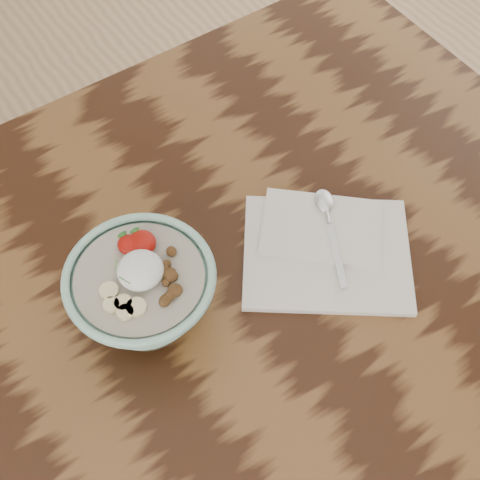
{
  "coord_description": "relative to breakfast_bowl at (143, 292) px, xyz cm",
  "views": [
    {
      "loc": [
        -9.11,
        -45.44,
        161.06
      ],
      "look_at": [
        18.43,
        -5.02,
        86.92
      ],
      "focal_mm": 50.0,
      "sensor_mm": 36.0,
      "label": 1
    }
  ],
  "objects": [
    {
      "name": "breakfast_bowl",
      "position": [
        0.0,
        0.0,
        0.0
      ],
      "size": [
        20.25,
        20.25,
        13.77
      ],
      "rotation": [
        0.0,
        0.0,
        0.22
      ],
      "color": "#95C9B6",
      "rests_on": "table"
    },
    {
      "name": "table",
      "position": [
        -4.72,
        1.84,
        -16.18
      ],
      "size": [
        160.0,
        90.0,
        75.0
      ],
      "color": "black",
      "rests_on": "ground"
    },
    {
      "name": "napkin",
      "position": [
        27.88,
        -5.53,
        -6.24
      ],
      "size": [
        32.17,
        31.15,
        1.54
      ],
      "rotation": [
        0.0,
        0.0,
        -0.64
      ],
      "color": "white",
      "rests_on": "table"
    },
    {
      "name": "spoon",
      "position": [
        31.34,
        -1.33,
        -4.95
      ],
      "size": [
        10.1,
        16.93,
        0.94
      ],
      "rotation": [
        0.0,
        0.0,
        -0.48
      ],
      "color": "silver",
      "rests_on": "napkin"
    }
  ]
}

